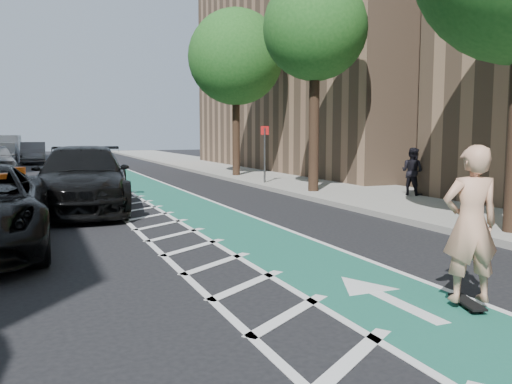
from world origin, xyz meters
TOP-DOWN VIEW (x-y plane):
  - ground at (0.00, 0.00)m, footprint 120.00×120.00m
  - bike_lane at (3.00, 10.00)m, footprint 2.00×90.00m
  - buffer_strip at (1.50, 10.00)m, footprint 1.40×90.00m
  - sidewalk_right at (9.50, 10.00)m, footprint 5.00×90.00m
  - curb_right at (7.05, 10.00)m, footprint 0.12×90.00m
  - building_right_far at (17.50, 20.00)m, footprint 14.00×22.00m
  - tree_r_c at (7.90, 8.00)m, footprint 4.20×4.20m
  - tree_r_d at (7.90, 16.00)m, footprint 4.20×4.20m
  - sign_post at (7.60, 12.00)m, footprint 0.35×0.08m
  - skateboard at (3.70, -3.42)m, footprint 0.40×0.72m
  - skateboarder at (3.70, -3.42)m, footprint 0.83×0.67m
  - suv_far at (0.00, 7.50)m, footprint 3.33×6.55m
  - car_grey at (-1.18, 32.96)m, footprint 1.73×4.71m
  - pedestrian at (10.28, 5.94)m, footprint 0.83×0.93m
  - box_truck at (-3.23, 35.91)m, footprint 2.40×4.95m
  - barrel_a at (-2.20, 9.00)m, footprint 0.74×0.74m
  - barrel_b at (-1.80, 14.00)m, footprint 0.66×0.66m

SIDE VIEW (x-z plane):
  - ground at x=0.00m, z-range 0.00..0.00m
  - buffer_strip at x=1.50m, z-range 0.00..0.01m
  - bike_lane at x=3.00m, z-range 0.00..0.01m
  - sidewalk_right at x=9.50m, z-range 0.00..0.15m
  - skateboard at x=3.70m, z-range 0.03..0.12m
  - curb_right at x=7.05m, z-range 0.00..0.16m
  - barrel_b at x=-1.80m, z-range -0.02..0.87m
  - barrel_a at x=-2.20m, z-range -0.03..0.98m
  - car_grey at x=-1.18m, z-range 0.00..1.54m
  - suv_far at x=0.00m, z-range 0.00..1.82m
  - box_truck at x=-3.23m, z-range -0.08..1.94m
  - pedestrian at x=10.28m, z-range 0.15..1.72m
  - skateboarder at x=3.70m, z-range 0.09..2.07m
  - sign_post at x=7.60m, z-range 0.11..2.59m
  - tree_r_c at x=7.90m, z-range 1.82..9.72m
  - tree_r_d at x=7.90m, z-range 1.82..9.72m
  - building_right_far at x=17.50m, z-range 0.00..19.00m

